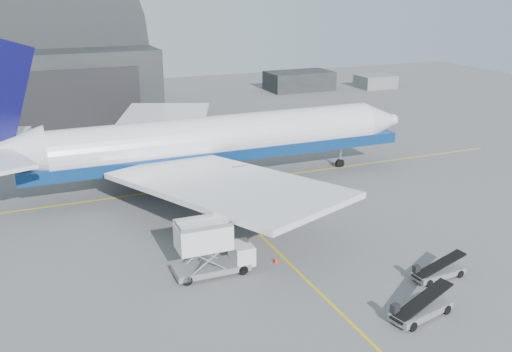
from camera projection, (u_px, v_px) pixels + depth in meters
name	position (u px, v px, depth m)	size (l,w,h in m)	color
ground	(284.00, 258.00, 47.42)	(200.00, 200.00, 0.00)	#565659
taxi_lines	(231.00, 207.00, 58.49)	(80.00, 42.12, 0.02)	gold
distant_bldg_a	(299.00, 90.00, 124.35)	(14.00, 8.00, 4.00)	black
distant_bldg_b	(375.00, 88.00, 127.12)	(8.00, 6.00, 2.80)	gray
airliner	(204.00, 142.00, 63.27)	(51.87, 50.30, 18.20)	white
catering_truck	(210.00, 249.00, 44.19)	(6.30, 2.50, 4.31)	gray
pushback_tug	(292.00, 205.00, 57.26)	(4.09, 2.89, 1.73)	black
belt_loader_a	(420.00, 309.00, 38.82)	(5.31, 2.70, 1.98)	gray
belt_loader_b	(438.00, 272.00, 44.06)	(4.72, 1.93, 1.78)	gray
traffic_cone	(276.00, 260.00, 46.59)	(0.36, 0.36, 0.52)	#F22B07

